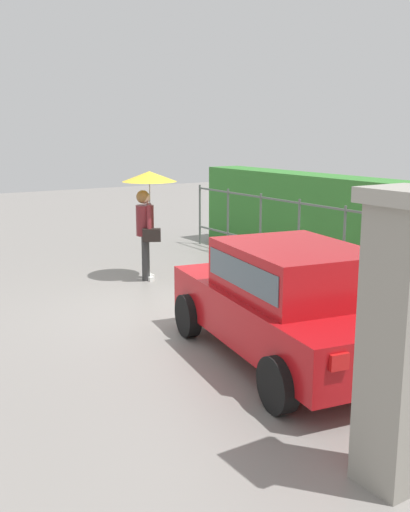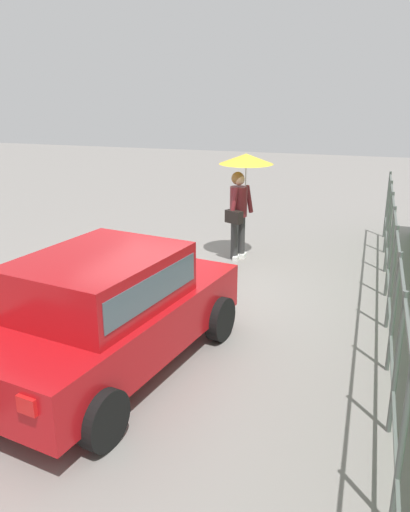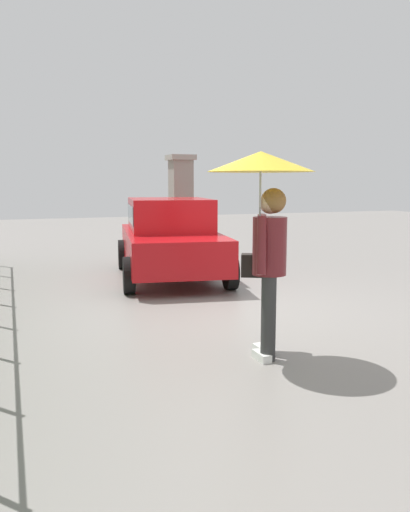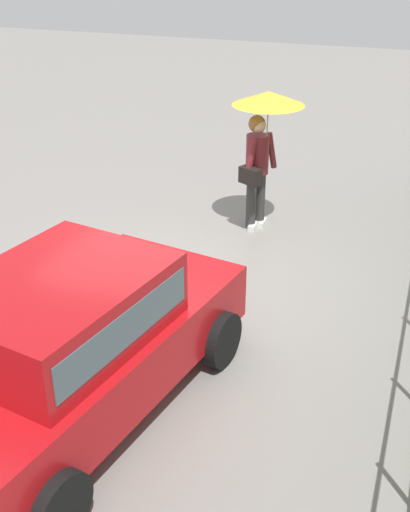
{
  "view_description": "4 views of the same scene",
  "coord_description": "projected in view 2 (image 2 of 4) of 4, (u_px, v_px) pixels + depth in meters",
  "views": [
    {
      "loc": [
        7.89,
        -4.52,
        2.84
      ],
      "look_at": [
        -0.1,
        0.58,
        0.82
      ],
      "focal_mm": 41.72,
      "sensor_mm": 36.0,
      "label": 1
    },
    {
      "loc": [
        7.47,
        2.96,
        3.25
      ],
      "look_at": [
        0.02,
        0.56,
        0.71
      ],
      "focal_mm": 36.41,
      "sensor_mm": 36.0,
      "label": 2
    },
    {
      "loc": [
        -6.72,
        2.96,
        1.78
      ],
      "look_at": [
        0.48,
        0.23,
        0.68
      ],
      "focal_mm": 36.24,
      "sensor_mm": 36.0,
      "label": 3
    },
    {
      "loc": [
        6.57,
        2.96,
        4.08
      ],
      "look_at": [
        0.34,
        0.65,
        0.69
      ],
      "focal_mm": 44.81,
      "sensor_mm": 36.0,
      "label": 4
    }
  ],
  "objects": [
    {
      "name": "fence_section",
      "position": [
        392.0,
        273.0,
        7.16
      ],
      "size": [
        9.98,
        0.05,
        1.5
      ],
      "color": "#59605B",
      "rests_on": "ground"
    },
    {
      "name": "car",
      "position": [
        107.0,
        308.0,
        6.07
      ],
      "size": [
        3.93,
        2.35,
        1.48
      ],
      "rotation": [
        0.0,
        0.0,
        2.97
      ],
      "color": "#B71116",
      "rests_on": "ground"
    },
    {
      "name": "ground_plane",
      "position": [
        173.0,
        293.0,
        8.63
      ],
      "size": [
        40.0,
        40.0,
        0.0
      ],
      "primitive_type": "plane",
      "color": "gray"
    },
    {
      "name": "pedestrian",
      "position": [
        243.0,
        181.0,
        9.94
      ],
      "size": [
        1.04,
        1.04,
        2.08
      ],
      "rotation": [
        0.0,
        0.0,
        1.1
      ],
      "color": "#333333",
      "rests_on": "ground"
    }
  ]
}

